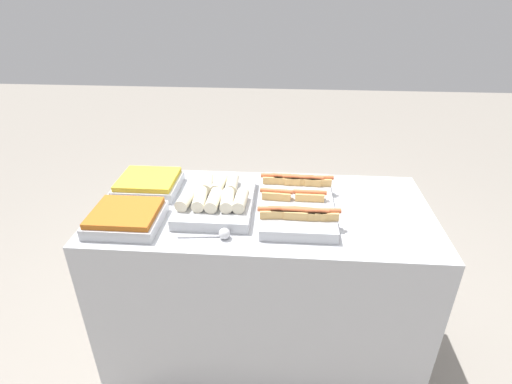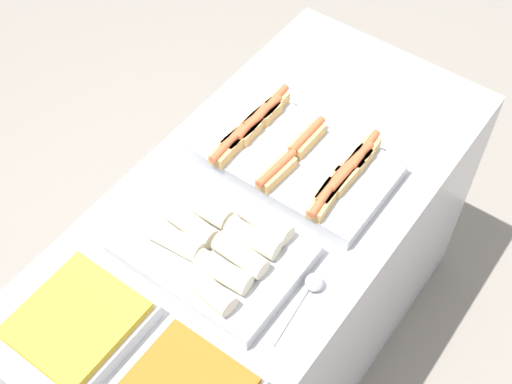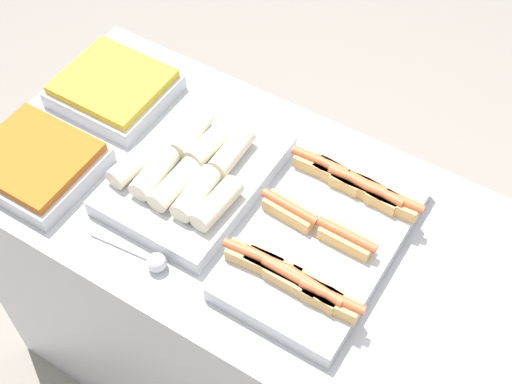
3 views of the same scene
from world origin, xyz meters
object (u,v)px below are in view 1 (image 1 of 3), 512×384
Objects in this scene: tray_hotdogs at (297,201)px; tray_side_front at (126,218)px; tray_side_back at (149,184)px; serving_spoon_near at (221,234)px; tray_wraps at (216,199)px.

tray_side_front is (-0.73, -0.19, -0.00)m from tray_hotdogs.
tray_side_back is at bearing 90.00° from tray_side_front.
tray_hotdogs is 2.50× the size of serving_spoon_near.
tray_side_back is 1.37× the size of serving_spoon_near.
tray_wraps is at bearing 26.59° from tray_side_front.
tray_side_front is at bearing -153.41° from tray_wraps.
tray_side_back is 0.57m from serving_spoon_near.
tray_side_back is at bearing 170.05° from tray_hotdogs.
tray_wraps is at bearing -20.54° from tray_side_back.
tray_wraps reaches higher than serving_spoon_near.
tray_hotdogs is 0.37m from tray_wraps.
tray_side_front is at bearing -90.00° from tray_side_back.
tray_hotdogs reaches higher than tray_side_back.
tray_side_front is at bearing 170.39° from serving_spoon_near.
tray_hotdogs is 1.20× the size of tray_wraps.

